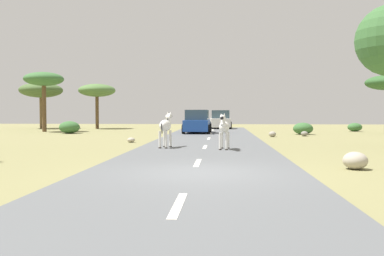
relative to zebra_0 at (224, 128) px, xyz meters
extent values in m
plane|color=olive|center=(-0.66, -6.79, -0.97)|extent=(90.00, 90.00, 0.00)
cube|color=#56595B|center=(-0.86, -6.79, -0.95)|extent=(6.00, 64.00, 0.05)
cube|color=silver|center=(-0.86, -10.79, -0.92)|extent=(0.16, 2.00, 0.01)
cube|color=silver|center=(-0.86, -4.79, -0.92)|extent=(0.16, 2.00, 0.01)
cube|color=silver|center=(-0.86, 1.21, -0.92)|extent=(0.16, 2.00, 0.01)
cube|color=silver|center=(-0.86, 7.21, -0.92)|extent=(0.16, 2.00, 0.01)
cube|color=silver|center=(-0.86, 13.21, -0.92)|extent=(0.16, 2.00, 0.01)
cube|color=silver|center=(-0.86, 19.21, -0.92)|extent=(0.16, 2.00, 0.01)
ellipsoid|color=silver|center=(0.01, 0.09, 0.02)|extent=(0.54, 1.11, 0.51)
cylinder|color=silver|center=(-0.16, -0.24, -0.56)|extent=(0.12, 0.12, 0.73)
cylinder|color=#28231E|center=(-0.16, -0.24, -0.90)|extent=(0.14, 0.14, 0.05)
cylinder|color=silver|center=(0.11, -0.27, -0.56)|extent=(0.12, 0.12, 0.73)
cylinder|color=#28231E|center=(0.11, -0.27, -0.90)|extent=(0.14, 0.14, 0.05)
cylinder|color=silver|center=(-0.09, 0.45, -0.56)|extent=(0.12, 0.12, 0.73)
cylinder|color=#28231E|center=(-0.09, 0.45, -0.90)|extent=(0.14, 0.14, 0.05)
cylinder|color=silver|center=(0.18, 0.42, -0.56)|extent=(0.12, 0.12, 0.73)
cylinder|color=#28231E|center=(0.18, 0.42, -0.90)|extent=(0.14, 0.14, 0.05)
cylinder|color=silver|center=(-0.05, -0.42, 0.28)|extent=(0.23, 0.40, 0.43)
cube|color=black|center=(-0.05, -0.42, 0.37)|extent=(0.08, 0.36, 0.30)
ellipsoid|color=silver|center=(-0.07, -0.67, 0.44)|extent=(0.24, 0.48, 0.23)
ellipsoid|color=black|center=(-0.09, -0.85, 0.42)|extent=(0.15, 0.18, 0.14)
cone|color=silver|center=(-0.13, -0.55, 0.56)|extent=(0.10, 0.10, 0.14)
cone|color=silver|center=(0.01, -0.56, 0.56)|extent=(0.10, 0.10, 0.14)
cylinder|color=black|center=(0.07, 0.62, -0.08)|extent=(0.06, 0.15, 0.43)
ellipsoid|color=silver|center=(-2.60, 0.69, 0.06)|extent=(0.60, 1.16, 0.52)
cylinder|color=silver|center=(-2.41, 1.03, -0.54)|extent=(0.13, 0.13, 0.76)
cylinder|color=#28231E|center=(-2.41, 1.03, -0.90)|extent=(0.14, 0.14, 0.05)
cylinder|color=silver|center=(-2.69, 1.07, -0.54)|extent=(0.13, 0.13, 0.76)
cylinder|color=#28231E|center=(-2.69, 1.07, -0.90)|extent=(0.14, 0.14, 0.05)
cylinder|color=silver|center=(-2.52, 0.31, -0.54)|extent=(0.13, 0.13, 0.76)
cylinder|color=#28231E|center=(-2.52, 0.31, -0.90)|extent=(0.14, 0.14, 0.05)
cylinder|color=silver|center=(-2.80, 0.35, -0.54)|extent=(0.13, 0.13, 0.76)
cylinder|color=#28231E|center=(-2.80, 0.35, -0.90)|extent=(0.14, 0.14, 0.05)
cylinder|color=silver|center=(-2.53, 1.22, 0.33)|extent=(0.26, 0.42, 0.45)
cube|color=black|center=(-2.53, 1.22, 0.42)|extent=(0.09, 0.37, 0.31)
ellipsoid|color=silver|center=(-2.49, 1.48, 0.49)|extent=(0.27, 0.51, 0.24)
ellipsoid|color=black|center=(-2.46, 1.67, 0.47)|extent=(0.16, 0.19, 0.15)
cone|color=silver|center=(-2.44, 1.35, 0.61)|extent=(0.10, 0.10, 0.14)
cone|color=silver|center=(-2.58, 1.37, 0.61)|extent=(0.10, 0.10, 0.14)
cylinder|color=black|center=(-2.68, 0.14, -0.04)|extent=(0.06, 0.16, 0.45)
cube|color=#1E479E|center=(-1.92, 13.88, -0.34)|extent=(1.86, 4.23, 0.80)
cube|color=#334751|center=(-1.92, 13.68, 0.44)|extent=(1.67, 2.22, 0.76)
cube|color=black|center=(-1.89, 16.04, -0.62)|extent=(1.71, 0.19, 0.24)
cylinder|color=black|center=(-1.00, 15.22, -0.58)|extent=(0.23, 0.68, 0.68)
cylinder|color=black|center=(-2.80, 15.24, -0.58)|extent=(0.23, 0.68, 0.68)
cylinder|color=black|center=(-1.04, 12.52, -0.58)|extent=(0.23, 0.68, 0.68)
cylinder|color=black|center=(-2.84, 12.54, -0.58)|extent=(0.23, 0.68, 0.68)
cube|color=white|center=(-0.23, 22.80, -0.34)|extent=(1.98, 4.27, 0.80)
cube|color=#334751|center=(-0.22, 22.60, 0.44)|extent=(1.73, 2.27, 0.76)
cube|color=black|center=(-0.32, 24.96, -0.62)|extent=(1.72, 0.23, 0.24)
cylinder|color=black|center=(0.61, 24.19, -0.58)|extent=(0.25, 0.69, 0.68)
cylinder|color=black|center=(-1.19, 24.11, -0.58)|extent=(0.25, 0.69, 0.68)
cylinder|color=black|center=(0.73, 21.49, -0.58)|extent=(0.25, 0.69, 0.68)
cylinder|color=black|center=(-1.07, 21.41, -0.58)|extent=(0.25, 0.69, 0.68)
cylinder|color=brown|center=(-12.13, 22.38, 0.57)|extent=(0.32, 0.32, 3.09)
ellipsoid|color=#4C7038|center=(-12.13, 22.38, 2.74)|extent=(3.55, 3.55, 1.24)
cylinder|color=brown|center=(-14.62, 15.89, 0.91)|extent=(0.34, 0.34, 3.77)
ellipsoid|color=#386633|center=(-14.62, 15.89, 3.36)|extent=(3.20, 3.20, 1.12)
cylinder|color=brown|center=(-17.69, 22.38, 0.54)|extent=(0.32, 0.32, 3.03)
ellipsoid|color=#425B2D|center=(-17.69, 22.38, 2.78)|extent=(4.14, 4.14, 1.45)
ellipsoid|color=#386633|center=(-11.58, 13.32, -0.51)|extent=(1.56, 1.40, 0.93)
ellipsoid|color=#386633|center=(5.80, 13.16, -0.55)|extent=(1.43, 1.28, 0.86)
ellipsoid|color=#386633|center=(11.06, 18.35, -0.62)|extent=(1.18, 1.06, 0.71)
ellipsoid|color=gray|center=(3.23, 10.06, -0.79)|extent=(0.47, 0.51, 0.37)
ellipsoid|color=gray|center=(5.47, 10.94, -0.80)|extent=(0.47, 0.51, 0.34)
ellipsoid|color=#A89E8C|center=(-4.95, 4.44, -0.84)|extent=(0.41, 0.45, 0.27)
ellipsoid|color=#A89E8C|center=(3.71, -5.61, -0.72)|extent=(0.69, 0.73, 0.50)
camera|label=1|loc=(-0.12, -17.97, 0.68)|focal=39.67mm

